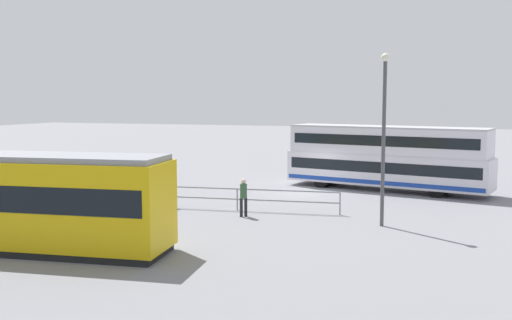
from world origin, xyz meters
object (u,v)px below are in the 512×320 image
Objects in this scene: pedestrian_near_railing at (168,187)px; info_sign at (125,174)px; double_decker_bus at (386,157)px; pedestrian_crossing at (244,195)px; street_lamp at (384,127)px.

pedestrian_near_railing is 0.73× the size of info_sign.
double_decker_bus is 7.19× the size of pedestrian_near_railing.
pedestrian_crossing is 6.72m from info_sign.
double_decker_bus is at bearing -141.93° from info_sign.
street_lamp is at bearing 176.85° from info_sign.
double_decker_bus is at bearing -117.58° from pedestrian_crossing.
pedestrian_near_railing is (9.69, 9.01, -0.97)m from double_decker_bus.
pedestrian_crossing is at bearing 166.04° from pedestrian_near_railing.
pedestrian_crossing is (5.28, 10.11, -0.93)m from double_decker_bus.
pedestrian_near_railing is 0.97× the size of pedestrian_crossing.
street_lamp reaches higher than pedestrian_near_railing.
info_sign is 0.32× the size of street_lamp.
pedestrian_near_railing is 0.23× the size of street_lamp.
street_lamp is (-10.64, 1.04, 3.24)m from pedestrian_near_railing.
pedestrian_near_railing is at bearing -13.96° from pedestrian_crossing.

